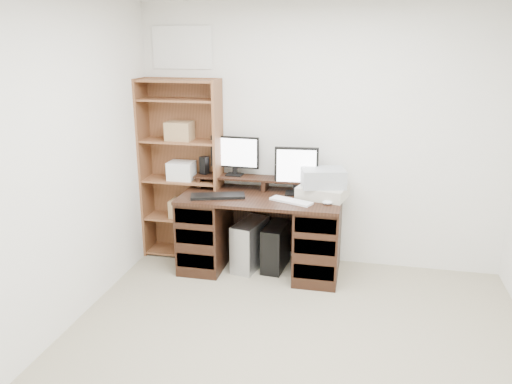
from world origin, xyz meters
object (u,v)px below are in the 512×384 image
(monitor_wide, at_px, (235,154))
(desk, at_px, (261,232))
(printer, at_px, (322,192))
(tower_black, at_px, (276,246))
(monitor_small, at_px, (296,169))
(bookshelf, at_px, (182,168))
(tower_silver, at_px, (250,244))

(monitor_wide, bearing_deg, desk, -36.32)
(printer, bearing_deg, tower_black, -167.09)
(monitor_small, height_order, printer, monitor_small)
(printer, xyz_separation_m, tower_black, (-0.43, 0.00, -0.58))
(monitor_small, distance_m, tower_black, 0.80)
(monitor_small, relative_size, tower_black, 0.98)
(printer, distance_m, bookshelf, 1.43)
(monitor_wide, xyz_separation_m, tower_silver, (0.20, -0.22, -0.85))
(desk, bearing_deg, tower_silver, 166.07)
(desk, bearing_deg, monitor_small, 24.63)
(monitor_wide, bearing_deg, printer, -9.46)
(tower_silver, xyz_separation_m, bookshelf, (-0.74, 0.19, 0.68))
(desk, distance_m, printer, 0.71)
(monitor_small, xyz_separation_m, bookshelf, (-1.16, 0.07, -0.08))
(printer, distance_m, tower_black, 0.73)
(tower_black, bearing_deg, desk, -148.47)
(monitor_small, bearing_deg, desk, -160.16)
(monitor_wide, distance_m, printer, 0.94)
(tower_silver, xyz_separation_m, tower_black, (0.25, 0.04, -0.02))
(desk, relative_size, bookshelf, 0.83)
(printer, bearing_deg, tower_silver, -163.74)
(desk, relative_size, monitor_small, 3.36)
(desk, bearing_deg, tower_black, 26.25)
(desk, height_order, printer, printer)
(tower_silver, bearing_deg, bookshelf, 178.56)
(monitor_wide, distance_m, monitor_small, 0.64)
(desk, distance_m, tower_silver, 0.19)
(monitor_wide, relative_size, tower_silver, 1.03)
(monitor_small, bearing_deg, printer, -21.04)
(desk, height_order, monitor_small, monitor_small)
(monitor_wide, xyz_separation_m, tower_black, (0.45, -0.18, -0.86))
(desk, bearing_deg, bookshelf, 165.94)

